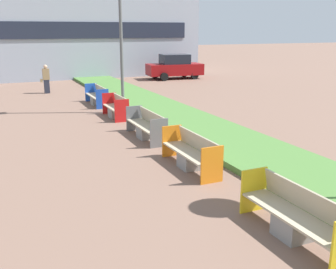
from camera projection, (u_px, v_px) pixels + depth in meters
name	position (u px, v px, depth m)	size (l,w,h in m)	color
planter_grass_strip	(265.00, 157.00, 11.42)	(2.80, 120.00, 0.18)	#4C7A38
building_backdrop	(89.00, 34.00, 32.96)	(16.83, 7.71, 6.59)	#939EAD
bench_yellow_frame	(295.00, 218.00, 7.13)	(0.65, 2.42, 0.94)	gray
bench_orange_frame	(191.00, 155.00, 10.72)	(0.65, 2.41, 0.94)	gray
bench_grey_frame	(147.00, 128.00, 13.68)	(0.65, 2.43, 0.94)	gray
bench_red_frame	(116.00, 109.00, 16.91)	(0.65, 1.93, 0.94)	gray
bench_blue_frame	(97.00, 97.00, 19.79)	(0.65, 2.36, 0.94)	gray
street_lamp_post	(121.00, 29.00, 17.10)	(0.24, 0.44, 6.70)	#56595B
pedestrian_walking	(46.00, 79.00, 23.22)	(0.53, 0.24, 1.69)	#232633
parked_car_distant	(175.00, 67.00, 30.07)	(4.37, 2.21, 1.86)	maroon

